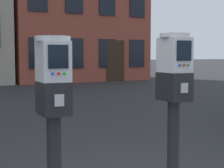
% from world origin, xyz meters
% --- Properties ---
extents(parking_meter_near_kerb, '(0.23, 0.26, 1.34)m').
position_xyz_m(parking_meter_near_kerb, '(-0.54, -0.30, 1.06)').
color(parking_meter_near_kerb, black).
rests_on(parking_meter_near_kerb, sidewalk_slab).
extents(parking_meter_twin_adjacent, '(0.23, 0.26, 1.38)m').
position_xyz_m(parking_meter_twin_adjacent, '(0.39, -0.30, 1.09)').
color(parking_meter_twin_adjacent, black).
rests_on(parking_meter_twin_adjacent, sidewalk_slab).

